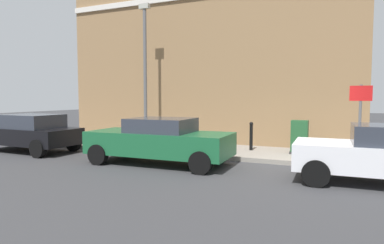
{
  "coord_description": "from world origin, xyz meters",
  "views": [
    {
      "loc": [
        -9.95,
        -1.05,
        2.09
      ],
      "look_at": [
        0.97,
        3.79,
        1.2
      ],
      "focal_mm": 31.31,
      "sensor_mm": 36.0,
      "label": 1
    }
  ],
  "objects_px": {
    "car_black": "(30,132)",
    "car_green": "(159,140)",
    "utility_cabinet": "(299,138)",
    "lamppost": "(145,68)",
    "street_sign": "(360,112)",
    "bollard_near_cabinet": "(251,135)"
  },
  "relations": [
    {
      "from": "utility_cabinet",
      "to": "bollard_near_cabinet",
      "type": "height_order",
      "value": "utility_cabinet"
    },
    {
      "from": "utility_cabinet",
      "to": "lamppost",
      "type": "relative_size",
      "value": 0.2
    },
    {
      "from": "car_green",
      "to": "utility_cabinet",
      "type": "relative_size",
      "value": 3.94
    },
    {
      "from": "car_black",
      "to": "street_sign",
      "type": "height_order",
      "value": "street_sign"
    },
    {
      "from": "utility_cabinet",
      "to": "lamppost",
      "type": "xyz_separation_m",
      "value": [
        0.03,
        6.16,
        2.62
      ]
    },
    {
      "from": "street_sign",
      "to": "lamppost",
      "type": "bearing_deg",
      "value": 82.32
    },
    {
      "from": "car_green",
      "to": "car_black",
      "type": "xyz_separation_m",
      "value": [
        0.1,
        5.73,
        0.0
      ]
    },
    {
      "from": "lamppost",
      "to": "street_sign",
      "type": "bearing_deg",
      "value": -97.68
    },
    {
      "from": "bollard_near_cabinet",
      "to": "car_black",
      "type": "bearing_deg",
      "value": 109.98
    },
    {
      "from": "utility_cabinet",
      "to": "lamppost",
      "type": "distance_m",
      "value": 6.69
    },
    {
      "from": "street_sign",
      "to": "utility_cabinet",
      "type": "bearing_deg",
      "value": 59.78
    },
    {
      "from": "car_green",
      "to": "car_black",
      "type": "bearing_deg",
      "value": -2.4
    },
    {
      "from": "car_green",
      "to": "car_black",
      "type": "height_order",
      "value": "car_green"
    },
    {
      "from": "car_black",
      "to": "car_green",
      "type": "bearing_deg",
      "value": -179.74
    },
    {
      "from": "bollard_near_cabinet",
      "to": "car_green",
      "type": "bearing_deg",
      "value": 144.0
    },
    {
      "from": "lamppost",
      "to": "bollard_near_cabinet",
      "type": "bearing_deg",
      "value": -89.15
    },
    {
      "from": "bollard_near_cabinet",
      "to": "lamppost",
      "type": "xyz_separation_m",
      "value": [
        -0.07,
        4.45,
        2.6
      ]
    },
    {
      "from": "utility_cabinet",
      "to": "bollard_near_cabinet",
      "type": "xyz_separation_m",
      "value": [
        0.1,
        1.7,
        0.02
      ]
    },
    {
      "from": "car_black",
      "to": "utility_cabinet",
      "type": "distance_m",
      "value": 9.98
    },
    {
      "from": "street_sign",
      "to": "car_black",
      "type": "bearing_deg",
      "value": 98.65
    },
    {
      "from": "car_green",
      "to": "street_sign",
      "type": "distance_m",
      "value": 6.0
    },
    {
      "from": "car_black",
      "to": "street_sign",
      "type": "distance_m",
      "value": 11.53
    }
  ]
}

